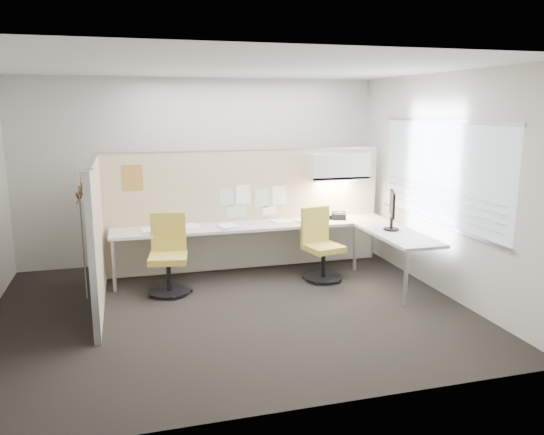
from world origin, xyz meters
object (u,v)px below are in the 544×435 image
object	(u,v)px
phone	(339,216)
chair_right	(321,247)
monitor	(392,208)
desk	(280,234)
chair_left	(168,257)

from	to	relation	value
phone	chair_right	bearing A→B (deg)	-114.73
monitor	phone	xyz separation A→B (m)	(-0.41, 0.86, -0.25)
desk	chair_right	size ratio (longest dim) A/B	4.04
desk	chair_right	xyz separation A→B (m)	(0.50, -0.32, -0.14)
chair_right	desk	bearing A→B (deg)	133.46
desk	chair_right	world-z (taller)	chair_right
desk	phone	world-z (taller)	phone
monitor	desk	bearing A→B (deg)	86.34
chair_right	monitor	world-z (taller)	monitor
desk	chair_left	bearing A→B (deg)	-169.21
phone	chair_left	bearing A→B (deg)	-150.70
chair_right	phone	distance (m)	0.74
chair_left	phone	size ratio (longest dim) A/B	3.90
chair_left	phone	world-z (taller)	chair_left
desk	monitor	size ratio (longest dim) A/B	7.56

